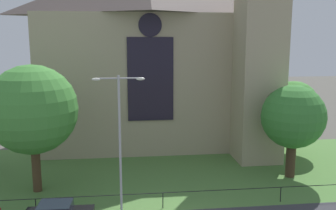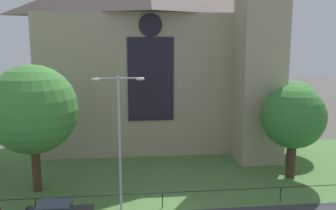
{
  "view_description": "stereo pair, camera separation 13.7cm",
  "coord_description": "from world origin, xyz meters",
  "px_view_note": "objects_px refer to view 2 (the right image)",
  "views": [
    {
      "loc": [
        -4.06,
        -21.16,
        11.41
      ],
      "look_at": [
        -0.66,
        8.0,
        6.23
      ],
      "focal_mm": 39.41,
      "sensor_mm": 36.0,
      "label": 1
    },
    {
      "loc": [
        -3.93,
        -21.18,
        11.41
      ],
      "look_at": [
        -0.66,
        8.0,
        6.23
      ],
      "focal_mm": 39.41,
      "sensor_mm": 36.0,
      "label": 2
    }
  ],
  "objects_px": {
    "tree_left_near": "(33,110)",
    "streetlamp_near": "(119,128)",
    "church_building": "(154,51)",
    "tree_right_near": "(293,117)",
    "tree_right_far": "(294,106)"
  },
  "relations": [
    {
      "from": "tree_right_far",
      "to": "tree_left_near",
      "type": "distance_m",
      "value": 24.83
    },
    {
      "from": "tree_left_near",
      "to": "streetlamp_near",
      "type": "bearing_deg",
      "value": -32.72
    },
    {
      "from": "tree_right_near",
      "to": "streetlamp_near",
      "type": "relative_size",
      "value": 0.85
    },
    {
      "from": "tree_left_near",
      "to": "streetlamp_near",
      "type": "distance_m",
      "value": 7.65
    },
    {
      "from": "tree_left_near",
      "to": "streetlamp_near",
      "type": "relative_size",
      "value": 1.05
    },
    {
      "from": "tree_left_near",
      "to": "church_building",
      "type": "bearing_deg",
      "value": 52.02
    },
    {
      "from": "church_building",
      "to": "tree_right_near",
      "type": "distance_m",
      "value": 16.9
    },
    {
      "from": "church_building",
      "to": "streetlamp_near",
      "type": "relative_size",
      "value": 2.82
    },
    {
      "from": "tree_right_far",
      "to": "streetlamp_near",
      "type": "bearing_deg",
      "value": -146.72
    },
    {
      "from": "church_building",
      "to": "tree_right_near",
      "type": "bearing_deg",
      "value": -49.09
    },
    {
      "from": "streetlamp_near",
      "to": "tree_left_near",
      "type": "bearing_deg",
      "value": 147.28
    },
    {
      "from": "church_building",
      "to": "tree_right_far",
      "type": "height_order",
      "value": "church_building"
    },
    {
      "from": "tree_right_near",
      "to": "tree_left_near",
      "type": "xyz_separation_m",
      "value": [
        -20.57,
        -0.67,
        1.2
      ]
    },
    {
      "from": "tree_right_far",
      "to": "tree_left_near",
      "type": "bearing_deg",
      "value": -163.05
    },
    {
      "from": "tree_right_far",
      "to": "tree_left_near",
      "type": "relative_size",
      "value": 0.76
    }
  ]
}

